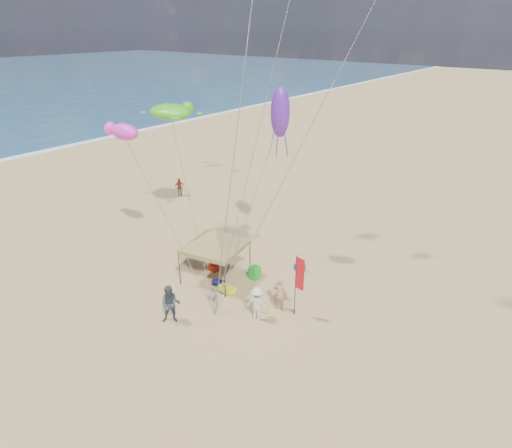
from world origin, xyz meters
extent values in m
plane|color=tan|center=(0.00, 0.00, 0.00)|extent=(280.00, 280.00, 0.00)
cylinder|color=black|center=(-4.34, 3.99, 0.91)|extent=(0.05, 0.05, 1.82)
cylinder|color=black|center=(-1.67, 4.57, 0.91)|extent=(0.05, 0.05, 1.82)
cylinder|color=black|center=(-3.77, 1.31, 0.91)|extent=(0.05, 0.05, 1.82)
cylinder|color=black|center=(-1.09, 1.89, 0.91)|extent=(0.05, 0.05, 1.82)
cube|color=olive|center=(-2.72, 2.94, 1.93)|extent=(3.35, 3.35, 0.22)
pyramid|color=olive|center=(-2.72, 2.94, 2.96)|extent=(5.41, 5.41, 0.91)
cylinder|color=black|center=(2.42, 2.88, 1.60)|extent=(0.04, 0.04, 3.20)
cube|color=red|center=(2.65, 2.85, 2.34)|extent=(0.47, 0.07, 1.60)
cube|color=#A71C0D|center=(-3.39, 3.45, 0.19)|extent=(0.54, 0.38, 0.38)
cube|color=navy|center=(0.36, 6.48, 0.19)|extent=(0.54, 0.38, 0.38)
cylinder|color=#0D0F3D|center=(-2.11, 2.48, 0.18)|extent=(0.69, 0.54, 0.36)
cylinder|color=orange|center=(-4.76, 6.76, 0.18)|extent=(0.54, 0.69, 0.36)
cube|color=green|center=(-1.09, 4.24, 0.35)|extent=(0.50, 0.50, 0.70)
cube|color=#E5F41B|center=(-4.40, 4.60, 0.35)|extent=(0.50, 0.50, 0.70)
cube|color=slate|center=(-1.49, 1.37, 0.14)|extent=(0.34, 0.30, 0.28)
cube|color=#F7F71B|center=(-1.34, 2.28, 0.20)|extent=(0.90, 0.50, 0.24)
imported|color=tan|center=(1.59, 2.81, 0.88)|extent=(0.74, 0.61, 1.75)
imported|color=#323B45|center=(-1.71, -1.11, 0.95)|extent=(1.17, 1.15, 1.90)
imported|color=silver|center=(1.22, 1.55, 0.84)|extent=(1.24, 1.00, 1.67)
imported|color=#B96547|center=(-13.62, 10.27, 0.73)|extent=(0.65, 0.93, 1.46)
ellipsoid|color=#44C31C|center=(-9.00, 6.03, 7.76)|extent=(3.11, 2.66, 0.92)
ellipsoid|color=#FF2EDD|center=(-7.83, 1.83, 7.47)|extent=(2.05, 1.22, 0.86)
ellipsoid|color=#591EA3|center=(-1.88, 7.41, 8.35)|extent=(1.20, 1.20, 2.67)
camera|label=1|loc=(11.66, -11.63, 12.61)|focal=30.69mm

